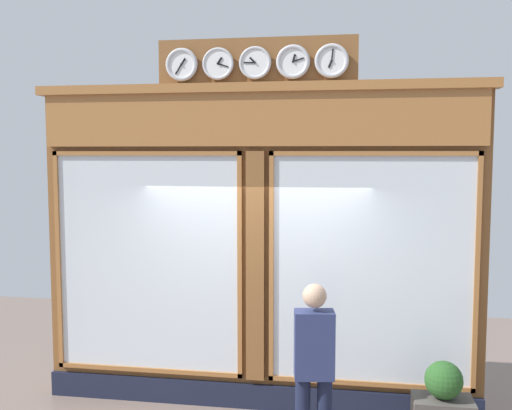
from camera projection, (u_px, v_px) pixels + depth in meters
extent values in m
cube|color=brown|center=(258.00, 252.00, 6.54)|extent=(4.89, 0.30, 3.51)
cube|color=#191E33|center=(256.00, 396.00, 6.52)|extent=(4.89, 0.08, 0.28)
cube|color=#A56936|center=(255.00, 119.00, 6.22)|extent=(4.80, 0.08, 0.58)
cube|color=#A56936|center=(256.00, 88.00, 6.21)|extent=(4.99, 0.20, 0.10)
cube|color=silver|center=(371.00, 270.00, 6.19)|extent=(2.10, 0.02, 2.44)
cube|color=#A56936|center=(373.00, 153.00, 6.06)|extent=(2.20, 0.04, 0.05)
cube|color=#A56936|center=(369.00, 384.00, 6.28)|extent=(2.20, 0.04, 0.05)
cube|color=#A56936|center=(477.00, 274.00, 6.00)|extent=(0.05, 0.04, 2.54)
cube|color=#A56936|center=(271.00, 267.00, 6.34)|extent=(0.05, 0.04, 2.54)
cube|color=silver|center=(147.00, 263.00, 6.59)|extent=(2.10, 0.02, 2.44)
cube|color=#A56936|center=(145.00, 153.00, 6.46)|extent=(2.20, 0.04, 0.05)
cube|color=#A56936|center=(149.00, 370.00, 6.68)|extent=(2.20, 0.04, 0.05)
cube|color=#A56936|center=(59.00, 261.00, 6.74)|extent=(0.05, 0.04, 2.54)
cube|color=#A56936|center=(240.00, 266.00, 6.40)|extent=(0.05, 0.04, 2.54)
cube|color=brown|center=(256.00, 267.00, 6.37)|extent=(0.20, 0.10, 2.54)
cube|color=brown|center=(256.00, 64.00, 6.23)|extent=(2.16, 0.06, 0.55)
cylinder|color=white|center=(332.00, 61.00, 6.02)|extent=(0.29, 0.02, 0.29)
torus|color=silver|center=(332.00, 61.00, 6.01)|extent=(0.36, 0.05, 0.36)
cube|color=black|center=(330.00, 64.00, 6.01)|extent=(0.05, 0.01, 0.08)
cube|color=black|center=(332.00, 55.00, 6.00)|extent=(0.02, 0.01, 0.12)
sphere|color=black|center=(332.00, 61.00, 6.00)|extent=(0.02, 0.02, 0.02)
cylinder|color=white|center=(293.00, 62.00, 6.08)|extent=(0.29, 0.02, 0.29)
torus|color=silver|center=(293.00, 62.00, 6.08)|extent=(0.36, 0.05, 0.36)
cube|color=black|center=(294.00, 58.00, 6.06)|extent=(0.04, 0.01, 0.08)
cube|color=black|center=(298.00, 60.00, 6.06)|extent=(0.12, 0.01, 0.05)
sphere|color=black|center=(293.00, 62.00, 6.07)|extent=(0.02, 0.02, 0.02)
cylinder|color=white|center=(255.00, 63.00, 6.15)|extent=(0.29, 0.02, 0.29)
torus|color=silver|center=(255.00, 63.00, 6.14)|extent=(0.35, 0.04, 0.35)
cube|color=black|center=(252.00, 60.00, 6.13)|extent=(0.07, 0.01, 0.07)
cube|color=black|center=(249.00, 63.00, 6.14)|extent=(0.12, 0.01, 0.02)
sphere|color=black|center=(255.00, 63.00, 6.13)|extent=(0.02, 0.02, 0.02)
cylinder|color=white|center=(218.00, 64.00, 6.21)|extent=(0.29, 0.02, 0.29)
torus|color=silver|center=(218.00, 64.00, 6.21)|extent=(0.34, 0.03, 0.34)
cube|color=black|center=(220.00, 60.00, 6.19)|extent=(0.06, 0.01, 0.07)
cube|color=black|center=(223.00, 65.00, 6.19)|extent=(0.12, 0.01, 0.05)
sphere|color=black|center=(218.00, 63.00, 6.19)|extent=(0.02, 0.02, 0.02)
cylinder|color=white|center=(182.00, 65.00, 6.28)|extent=(0.29, 0.02, 0.29)
torus|color=silver|center=(182.00, 65.00, 6.27)|extent=(0.36, 0.05, 0.36)
cube|color=black|center=(183.00, 61.00, 6.26)|extent=(0.06, 0.01, 0.07)
cube|color=black|center=(178.00, 69.00, 6.27)|extent=(0.08, 0.01, 0.11)
sphere|color=black|center=(181.00, 64.00, 6.26)|extent=(0.02, 0.02, 0.02)
cube|color=navy|center=(314.00, 344.00, 5.28)|extent=(0.39, 0.27, 0.62)
sphere|color=tan|center=(315.00, 296.00, 5.24)|extent=(0.22, 0.22, 0.22)
sphere|color=#285623|center=(444.00, 380.00, 5.46)|extent=(0.36, 0.36, 0.36)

